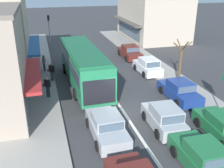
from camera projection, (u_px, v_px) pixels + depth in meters
ground_plane at (122, 110)px, 18.55m from camera, size 140.00×140.00×0.00m
lane_centre_line at (108, 88)px, 22.12m from camera, size 0.20×28.00×0.01m
sidewalk_left at (25, 87)px, 22.20m from camera, size 5.20×44.00×0.14m
kerb_right at (164, 73)px, 25.41m from camera, size 2.80×44.00×0.12m
building_right_far at (153, 5)px, 38.70m from camera, size 8.49×11.78×9.91m
city_bus at (83, 64)px, 22.28m from camera, size 2.96×10.92×3.23m
sedan_queue_gap_filler at (107, 126)px, 15.26m from camera, size 1.96×4.23×1.47m
hatchback_behind_bus_mid at (164, 118)px, 16.10m from camera, size 1.92×3.76×1.54m
sedan_adjacent_lane_trail at (204, 159)px, 12.55m from camera, size 1.92×4.21×1.47m
parked_sedan_kerb_front at (223, 127)px, 15.25m from camera, size 2.02×4.27×1.47m
parked_sedan_kerb_second at (179, 91)px, 20.03m from camera, size 1.96×4.23×1.47m
parked_hatchback_kerb_third at (148, 66)px, 25.36m from camera, size 1.90×3.74×1.54m
parked_sedan_kerb_rear at (130, 52)px, 30.28m from camera, size 1.94×4.22×1.47m
traffic_light_downstreet at (49, 26)px, 33.99m from camera, size 0.33×0.24×4.20m
street_tree_right at (180, 63)px, 22.37m from camera, size 1.76×1.85×4.00m
pedestrian_with_handbag_near at (47, 86)px, 19.91m from camera, size 0.61×0.49×1.63m
pedestrian_browsing_midblock at (44, 62)px, 25.48m from camera, size 0.33×0.66×1.63m
pedestrian_far_walker at (52, 71)px, 23.13m from camera, size 0.62×0.48×1.63m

